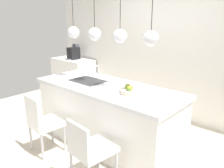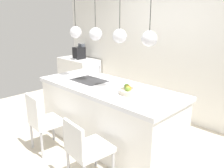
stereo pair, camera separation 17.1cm
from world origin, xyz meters
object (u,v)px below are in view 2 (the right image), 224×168
at_px(coffee_machine, 79,53).
at_px(fruit_bowl, 129,91).
at_px(chair_middle, 86,148).
at_px(chair_near, 42,120).

bearing_deg(coffee_machine, fruit_bowl, -25.13).
bearing_deg(chair_middle, coffee_machine, 143.39).
xyz_separation_m(coffee_machine, chair_near, (1.84, -2.12, -0.55)).
bearing_deg(coffee_machine, chair_middle, -36.61).
xyz_separation_m(fruit_bowl, coffee_machine, (-2.84, 1.33, 0.06)).
height_order(chair_near, chair_middle, chair_near).
bearing_deg(chair_near, coffee_machine, 131.05).
relative_size(fruit_bowl, chair_near, 0.32).
distance_m(fruit_bowl, coffee_machine, 3.13).
bearing_deg(fruit_bowl, coffee_machine, 154.87).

